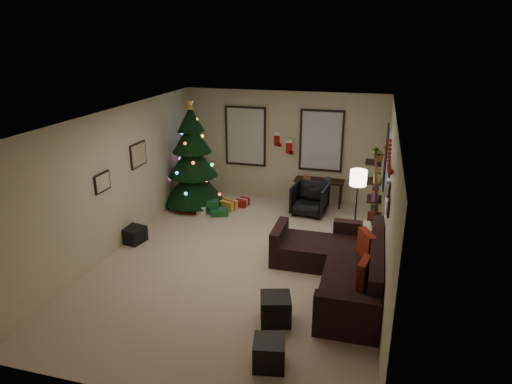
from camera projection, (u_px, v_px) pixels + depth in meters
floor at (242, 260)px, 8.37m from camera, size 7.00×7.00×0.00m
ceiling at (241, 116)px, 7.46m from camera, size 7.00×7.00×0.00m
wall_back at (283, 146)px, 11.09m from camera, size 5.00×0.00×5.00m
wall_front at (145, 299)px, 4.73m from camera, size 5.00×0.00×5.00m
wall_left at (116, 180)px, 8.53m from camera, size 0.00×7.00×7.00m
wall_right at (388, 205)px, 7.30m from camera, size 0.00×7.00×7.00m
window_back_left at (246, 136)px, 11.23m from camera, size 1.05×0.06×1.50m
window_back_right at (321, 141)px, 10.76m from camera, size 1.05×0.06×1.50m
window_right_wall at (387, 157)px, 9.57m from camera, size 0.06×0.90×1.30m
christmas_tree at (193, 163)px, 10.59m from camera, size 1.42×1.42×2.65m
presents at (211, 204)px, 10.75m from camera, size 1.50×1.01×0.30m
sofa at (341, 267)px, 7.53m from camera, size 1.93×2.80×0.88m
pillow_red_a at (364, 272)px, 6.66m from camera, size 0.19×0.43×0.42m
pillow_red_b at (366, 246)px, 7.50m from camera, size 0.32×0.50×0.49m
pillow_cream at (367, 237)px, 7.84m from camera, size 0.19×0.45×0.44m
ottoman_near at (276, 309)px, 6.53m from camera, size 0.54×0.54×0.41m
ottoman_far at (269, 353)px, 5.66m from camera, size 0.47×0.47×0.38m
desk at (319, 183)px, 10.86m from camera, size 1.19×0.43×0.64m
desk_chair at (310, 199)px, 10.37m from camera, size 0.78×0.74×0.73m
bookshelf at (375, 194)px, 9.29m from camera, size 0.30×0.52×1.75m
potted_plant at (380, 150)px, 8.92m from camera, size 0.55×0.55×0.46m
floor_lamp at (358, 183)px, 8.66m from camera, size 0.32×0.32×1.52m
art_map at (138, 155)px, 9.21m from camera, size 0.04×0.60×0.50m
art_abstract at (102, 182)px, 8.06m from camera, size 0.04×0.45×0.35m
gallery at (388, 194)px, 7.16m from camera, size 0.03×1.25×0.54m
garland at (390, 161)px, 6.98m from camera, size 0.08×1.90×0.30m
stocking_left at (277, 139)px, 11.07m from camera, size 0.20×0.05×0.36m
stocking_right at (289, 146)px, 10.91m from camera, size 0.20×0.05×0.36m
storage_bin at (129, 234)px, 9.09m from camera, size 0.69×0.53×0.31m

